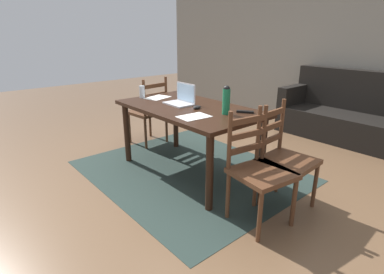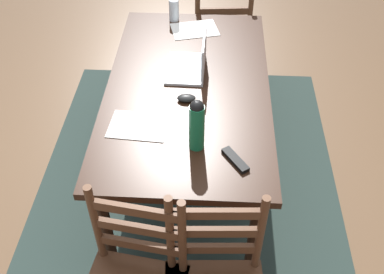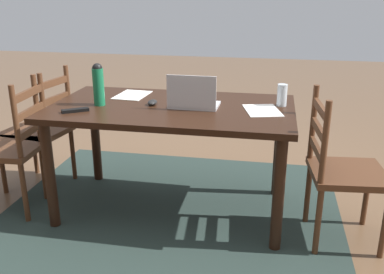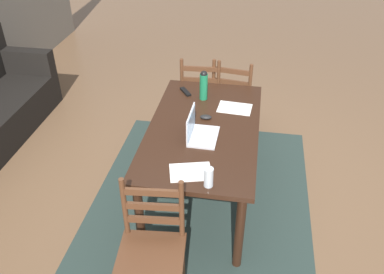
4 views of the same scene
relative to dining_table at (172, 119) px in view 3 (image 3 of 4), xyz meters
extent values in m
plane|color=brown|center=(0.00, 0.00, -0.67)|extent=(14.00, 14.00, 0.00)
cube|color=#283833|center=(0.00, 0.00, -0.67)|extent=(2.36, 1.96, 0.01)
cube|color=black|center=(0.00, 0.00, 0.07)|extent=(1.62, 0.91, 0.04)
cylinder|color=black|center=(-0.73, -0.38, -0.31)|extent=(0.07, 0.07, 0.73)
cylinder|color=black|center=(0.73, -0.38, -0.31)|extent=(0.07, 0.07, 0.73)
cylinder|color=black|center=(-0.73, 0.38, -0.31)|extent=(0.07, 0.07, 0.73)
cylinder|color=black|center=(0.73, 0.38, -0.31)|extent=(0.07, 0.07, 0.73)
cube|color=#56331E|center=(-1.14, 0.18, -0.22)|extent=(0.48, 0.48, 0.04)
cylinder|color=#56331E|center=(-1.31, -0.02, -0.46)|extent=(0.04, 0.04, 0.43)
cylinder|color=#56331E|center=(-0.93, 0.01, -0.46)|extent=(0.04, 0.04, 0.43)
cylinder|color=#56331E|center=(-0.97, 0.39, -0.46)|extent=(0.04, 0.04, 0.43)
cylinder|color=#56331E|center=(-0.92, 0.01, 0.03)|extent=(0.04, 0.04, 0.50)
cylinder|color=#56331E|center=(-0.96, 0.39, 0.03)|extent=(0.04, 0.04, 0.50)
cube|color=#56331E|center=(-0.94, 0.20, -0.07)|extent=(0.06, 0.36, 0.05)
cube|color=#56331E|center=(-0.94, 0.20, 0.05)|extent=(0.06, 0.36, 0.05)
cube|color=#56331E|center=(-0.94, 0.20, 0.18)|extent=(0.06, 0.36, 0.05)
cube|color=#56331E|center=(1.14, 0.18, -0.22)|extent=(0.46, 0.46, 0.04)
cylinder|color=#56331E|center=(1.34, 0.00, -0.46)|extent=(0.04, 0.04, 0.43)
cylinder|color=#56331E|center=(0.94, 0.36, -0.46)|extent=(0.04, 0.04, 0.43)
cylinder|color=#56331E|center=(0.96, -0.02, -0.46)|extent=(0.04, 0.04, 0.43)
cylinder|color=#56331E|center=(0.93, 0.36, 0.03)|extent=(0.04, 0.04, 0.50)
cylinder|color=#56331E|center=(0.95, -0.02, 0.03)|extent=(0.04, 0.04, 0.50)
cube|color=#56331E|center=(0.94, 0.17, -0.07)|extent=(0.04, 0.36, 0.05)
cube|color=#56331E|center=(0.94, 0.17, 0.05)|extent=(0.04, 0.36, 0.05)
cube|color=#56331E|center=(0.94, 0.17, 0.18)|extent=(0.04, 0.36, 0.05)
cube|color=#56331E|center=(1.14, -0.18, -0.22)|extent=(0.50, 0.50, 0.04)
cylinder|color=#56331E|center=(1.35, -0.02, -0.46)|extent=(0.04, 0.04, 0.43)
cylinder|color=#56331E|center=(1.30, -0.40, -0.46)|extent=(0.04, 0.04, 0.43)
cylinder|color=#56331E|center=(0.98, 0.03, -0.46)|extent=(0.04, 0.04, 0.43)
cylinder|color=#56331E|center=(0.92, -0.34, -0.46)|extent=(0.04, 0.04, 0.43)
cylinder|color=#56331E|center=(0.97, 0.03, 0.03)|extent=(0.04, 0.04, 0.50)
cylinder|color=#56331E|center=(0.91, -0.34, 0.03)|extent=(0.04, 0.04, 0.50)
cube|color=#56331E|center=(0.94, -0.15, -0.07)|extent=(0.08, 0.36, 0.05)
cube|color=#56331E|center=(0.94, -0.15, 0.05)|extent=(0.08, 0.36, 0.05)
cube|color=#56331E|center=(0.94, -0.15, 0.18)|extent=(0.08, 0.36, 0.05)
cube|color=silver|center=(-0.15, -0.02, 0.10)|extent=(0.32, 0.23, 0.02)
cube|color=silver|center=(-0.15, 0.08, 0.22)|extent=(0.32, 0.02, 0.21)
cube|color=#A5CCEA|center=(-0.15, 0.08, 0.22)|extent=(0.30, 0.01, 0.19)
cylinder|color=#197247|center=(0.48, 0.07, 0.22)|extent=(0.07, 0.07, 0.25)
sphere|color=black|center=(0.48, 0.07, 0.34)|extent=(0.07, 0.07, 0.07)
cylinder|color=silver|center=(-0.72, -0.14, 0.17)|extent=(0.07, 0.07, 0.15)
ellipsoid|color=black|center=(0.13, 0.00, 0.11)|extent=(0.06, 0.10, 0.03)
cube|color=black|center=(0.57, 0.26, 0.10)|extent=(0.17, 0.13, 0.02)
cube|color=white|center=(-0.60, 0.01, 0.10)|extent=(0.28, 0.34, 0.00)
cube|color=white|center=(0.35, -0.23, 0.10)|extent=(0.23, 0.31, 0.00)
camera|label=1|loc=(2.44, -2.05, 0.86)|focal=28.24mm
camera|label=2|loc=(2.04, 0.13, 1.66)|focal=42.74mm
camera|label=3|loc=(-0.66, 2.73, 0.86)|focal=40.63mm
camera|label=4|loc=(-2.80, -0.37, 1.94)|focal=37.91mm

